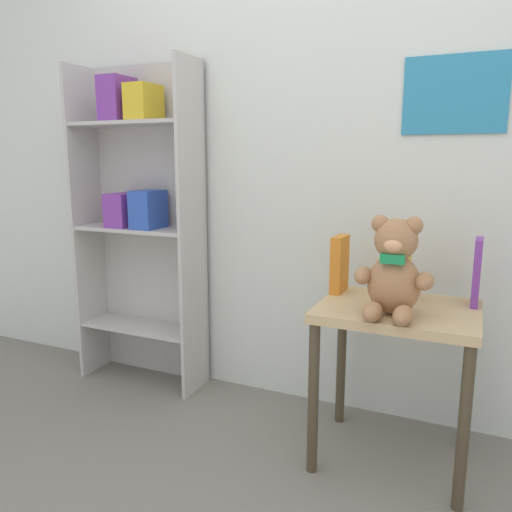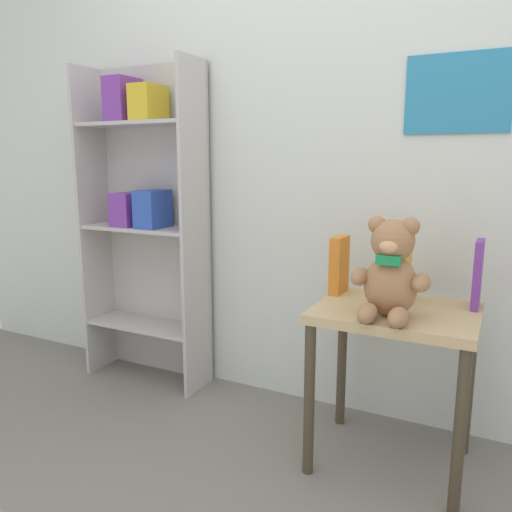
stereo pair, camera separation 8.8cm
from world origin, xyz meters
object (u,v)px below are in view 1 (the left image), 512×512
Objects in this scene: book_standing_yellow at (405,266)px; book_standing_purple at (477,272)px; bookshelf_side at (141,209)px; teddy_bear at (394,271)px; book_standing_orange at (340,264)px; display_table at (397,334)px.

book_standing_yellow reaches higher than book_standing_purple.
bookshelf_side is 1.38m from teddy_bear.
teddy_bear is at bearing -15.07° from bookshelf_side.
book_standing_purple reaches higher than book_standing_orange.
bookshelf_side reaches higher than teddy_bear.
book_standing_yellow is (0.01, 0.24, -0.03)m from teddy_bear.
teddy_bear is 0.37m from book_standing_purple.
book_standing_purple is (1.59, -0.10, -0.16)m from bookshelf_side.
book_standing_yellow is (1.33, -0.12, -0.16)m from bookshelf_side.
bookshelf_side is 1.41m from display_table.
book_standing_purple is (0.26, 0.14, 0.23)m from display_table.
book_standing_purple reaches higher than display_table.
book_standing_orange is at bearing 179.51° from book_standing_yellow.
teddy_bear is at bearing -92.63° from display_table.
book_standing_orange is 0.90× the size of book_standing_yellow.
display_table is 0.37m from book_standing_purple.
teddy_bear reaches higher than book_standing_purple.
bookshelf_side reaches higher than book_standing_purple.
book_standing_yellow is at bearing -5.22° from bookshelf_side.
display_table is 2.41× the size of book_standing_yellow.
book_standing_orange is at bearing 155.69° from display_table.
display_table is at bearing -22.33° from book_standing_orange.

